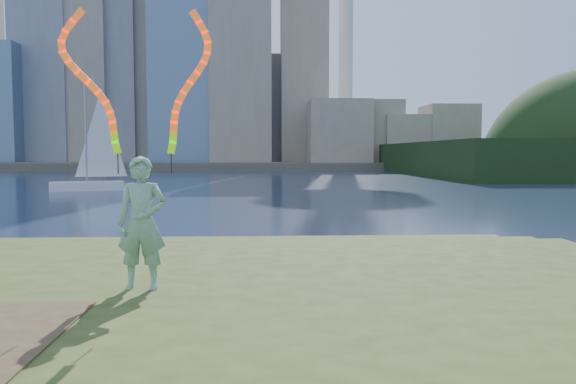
{
  "coord_description": "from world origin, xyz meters",
  "views": [
    {
      "loc": [
        1.53,
        -8.86,
        2.72
      ],
      "look_at": [
        1.98,
        1.0,
        2.03
      ],
      "focal_mm": 35.0,
      "sensor_mm": 36.0,
      "label": 1
    }
  ],
  "objects": [
    {
      "name": "ground",
      "position": [
        0.0,
        0.0,
        0.0
      ],
      "size": [
        320.0,
        320.0,
        0.0
      ],
      "primitive_type": "plane",
      "color": "#18243D",
      "rests_on": "ground"
    },
    {
      "name": "grassy_knoll",
      "position": [
        0.0,
        -2.3,
        0.34
      ],
      "size": [
        20.0,
        18.0,
        0.8
      ],
      "color": "#354318",
      "rests_on": "ground"
    },
    {
      "name": "far_shore",
      "position": [
        0.0,
        95.0,
        0.6
      ],
      "size": [
        320.0,
        40.0,
        1.2
      ],
      "primitive_type": "cube",
      "color": "#514B3B",
      "rests_on": "ground"
    },
    {
      "name": "woman_with_ribbons",
      "position": [
        -0.16,
        -0.93,
        2.19
      ],
      "size": [
        2.15,
        0.46,
        4.23
      ],
      "rotation": [
        0.0,
        0.0,
        -0.02
      ],
      "color": "#1B683B",
      "rests_on": "grassy_knoll"
    },
    {
      "name": "sailboat",
      "position": [
        -10.8,
        32.13,
        1.39
      ],
      "size": [
        5.32,
        3.05,
        8.07
      ],
      "rotation": [
        0.0,
        0.0,
        0.31
      ],
      "color": "white",
      "rests_on": "ground"
    }
  ]
}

